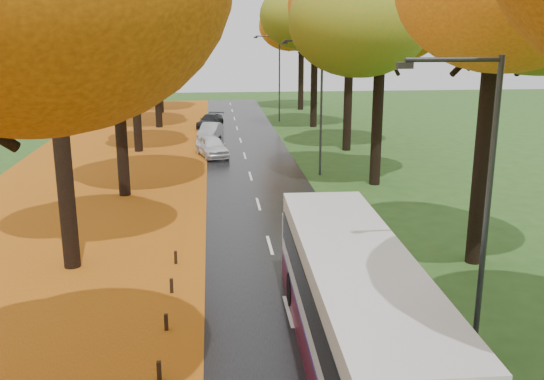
{
  "coord_description": "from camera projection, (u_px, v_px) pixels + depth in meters",
  "views": [
    {
      "loc": [
        -2.23,
        -5.1,
        8.56
      ],
      "look_at": [
        0.0,
        17.1,
        2.6
      ],
      "focal_mm": 40.0,
      "sensor_mm": 36.0,
      "label": 1
    }
  ],
  "objects": [
    {
      "name": "car_dark",
      "position": [
        210.0,
        121.0,
        53.89
      ],
      "size": [
        2.77,
        4.3,
        1.16
      ],
      "primitive_type": "imported",
      "rotation": [
        0.0,
        0.0,
        -0.31
      ],
      "color": "black",
      "rests_on": "road"
    },
    {
      "name": "streetlamp_near",
      "position": [
        478.0,
        198.0,
        14.18
      ],
      "size": [
        2.45,
        0.18,
        8.0
      ],
      "color": "#333538",
      "rests_on": "ground"
    },
    {
      "name": "road",
      "position": [
        257.0,
        199.0,
        31.35
      ],
      "size": [
        6.5,
        90.0,
        0.04
      ],
      "primitive_type": "cube",
      "color": "black",
      "rests_on": "ground"
    },
    {
      "name": "bus",
      "position": [
        355.0,
        306.0,
        15.58
      ],
      "size": [
        2.94,
        11.8,
        3.09
      ],
      "rotation": [
        0.0,
        0.0,
        -0.02
      ],
      "color": "#470B1A",
      "rests_on": "road"
    },
    {
      "name": "leaf_verge",
      "position": [
        79.0,
        204.0,
        30.49
      ],
      "size": [
        12.0,
        90.0,
        0.02
      ],
      "primitive_type": "cube",
      "color": "#863A0C",
      "rests_on": "ground"
    },
    {
      "name": "trees_left",
      "position": [
        109.0,
        8.0,
        30.19
      ],
      "size": [
        9.2,
        74.0,
        13.88
      ],
      "color": "black",
      "rests_on": "ground"
    },
    {
      "name": "centre_line",
      "position": [
        257.0,
        199.0,
        31.35
      ],
      "size": [
        0.12,
        90.0,
        0.01
      ],
      "primitive_type": "cube",
      "color": "silver",
      "rests_on": "road"
    },
    {
      "name": "car_white",
      "position": [
        212.0,
        146.0,
        41.54
      ],
      "size": [
        2.6,
        4.38,
        1.4
      ],
      "primitive_type": "imported",
      "rotation": [
        0.0,
        0.0,
        0.25
      ],
      "color": "white",
      "rests_on": "road"
    },
    {
      "name": "streetlamp_far",
      "position": [
        277.0,
        71.0,
        56.48
      ],
      "size": [
        2.45,
        0.18,
        8.0
      ],
      "color": "#333538",
      "rests_on": "ground"
    },
    {
      "name": "car_silver",
      "position": [
        210.0,
        131.0,
        48.08
      ],
      "size": [
        2.16,
        4.04,
        1.26
      ],
      "primitive_type": "imported",
      "rotation": [
        0.0,
        0.0,
        -0.23
      ],
      "color": "#9B9DA2",
      "rests_on": "road"
    },
    {
      "name": "trees_right",
      "position": [
        391.0,
        6.0,
        31.39
      ],
      "size": [
        9.3,
        74.2,
        13.96
      ],
      "color": "black",
      "rests_on": "ground"
    },
    {
      "name": "streetlamp_mid",
      "position": [
        317.0,
        97.0,
        35.33
      ],
      "size": [
        2.45,
        0.18,
        8.0
      ],
      "color": "#333538",
      "rests_on": "ground"
    },
    {
      "name": "leaf_drift",
      "position": [
        198.0,
        200.0,
        31.05
      ],
      "size": [
        0.9,
        90.0,
        0.01
      ],
      "primitive_type": "cube",
      "color": "#BA6813",
      "rests_on": "road"
    }
  ]
}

